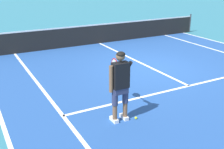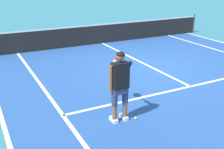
# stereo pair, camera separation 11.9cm
# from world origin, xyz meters

# --- Properties ---
(ground_plane) EXTENTS (80.00, 80.00, 0.00)m
(ground_plane) POSITION_xyz_m (0.00, 0.00, 0.00)
(ground_plane) COLOR teal
(court_inner_surface) EXTENTS (10.98, 10.74, 0.00)m
(court_inner_surface) POSITION_xyz_m (0.00, -0.77, 0.00)
(court_inner_surface) COLOR #234C93
(court_inner_surface) RESTS_ON ground
(line_service) EXTENTS (8.23, 0.10, 0.01)m
(line_service) POSITION_xyz_m (0.00, -2.00, 0.00)
(line_service) COLOR white
(line_service) RESTS_ON ground
(line_centre_service) EXTENTS (0.10, 6.40, 0.01)m
(line_centre_service) POSITION_xyz_m (0.00, 1.20, 0.00)
(line_centre_service) COLOR white
(line_centre_service) RESTS_ON ground
(line_singles_left) EXTENTS (0.10, 10.34, 0.01)m
(line_singles_left) POSITION_xyz_m (-4.12, -0.77, 0.00)
(line_singles_left) COLOR white
(line_singles_left) RESTS_ON ground
(tennis_net) EXTENTS (11.96, 0.08, 1.07)m
(tennis_net) POSITION_xyz_m (0.00, 4.40, 0.50)
(tennis_net) COLOR #333338
(tennis_net) RESTS_ON ground
(tennis_player) EXTENTS (0.63, 1.11, 1.71)m
(tennis_player) POSITION_xyz_m (-2.98, -2.85, 0.99)
(tennis_player) COLOR white
(tennis_player) RESTS_ON ground
(tennis_ball_near_feet) EXTENTS (0.07, 0.07, 0.07)m
(tennis_ball_near_feet) POSITION_xyz_m (-2.61, -3.00, 0.03)
(tennis_ball_near_feet) COLOR #CCE02D
(tennis_ball_near_feet) RESTS_ON ground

